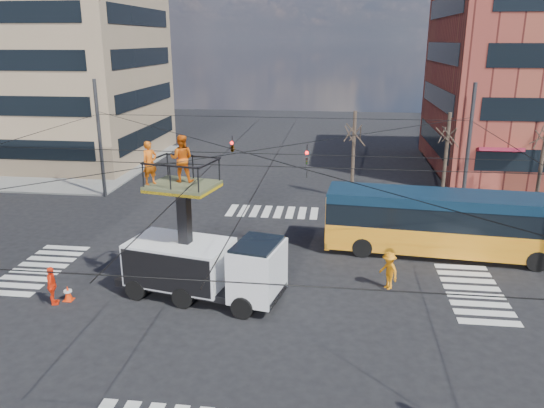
% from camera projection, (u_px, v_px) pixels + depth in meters
% --- Properties ---
extents(ground, '(120.00, 120.00, 0.00)m').
position_uv_depth(ground, '(246.00, 280.00, 24.10)').
color(ground, black).
rests_on(ground, ground).
extents(sidewalk_nw, '(18.00, 18.00, 0.12)m').
position_uv_depth(sidewalk_nw, '(51.00, 163.00, 46.46)').
color(sidewalk_nw, slate).
rests_on(sidewalk_nw, ground).
extents(crosswalks, '(22.40, 22.40, 0.02)m').
position_uv_depth(crosswalks, '(246.00, 279.00, 24.10)').
color(crosswalks, silver).
rests_on(crosswalks, ground).
extents(overhead_network, '(24.24, 24.24, 8.00)m').
position_uv_depth(overhead_network, '(244.00, 186.00, 23.22)').
color(overhead_network, '#2D2D30').
rests_on(overhead_network, ground).
extents(tree_a, '(2.00, 2.00, 6.00)m').
position_uv_depth(tree_a, '(354.00, 132.00, 34.93)').
color(tree_a, '#382B21').
rests_on(tree_a, ground).
extents(tree_b, '(2.00, 2.00, 6.00)m').
position_uv_depth(tree_b, '(448.00, 134.00, 34.23)').
color(tree_b, '#382B21').
rests_on(tree_b, ground).
extents(utility_truck, '(7.33, 3.80, 6.82)m').
position_uv_depth(utility_truck, '(203.00, 249.00, 21.90)').
color(utility_truck, black).
rests_on(utility_truck, ground).
extents(city_bus, '(12.71, 3.69, 3.20)m').
position_uv_depth(city_bus, '(453.00, 223.00, 26.36)').
color(city_bus, orange).
rests_on(city_bus, ground).
extents(traffic_cone, '(0.36, 0.36, 0.65)m').
position_uv_depth(traffic_cone, '(68.00, 293.00, 22.10)').
color(traffic_cone, red).
rests_on(traffic_cone, ground).
extents(worker_ground, '(0.73, 1.04, 1.64)m').
position_uv_depth(worker_ground, '(52.00, 286.00, 21.64)').
color(worker_ground, '#FF3410').
rests_on(worker_ground, ground).
extents(flagger, '(1.12, 1.25, 1.68)m').
position_uv_depth(flagger, '(389.00, 271.00, 23.02)').
color(flagger, orange).
rests_on(flagger, ground).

